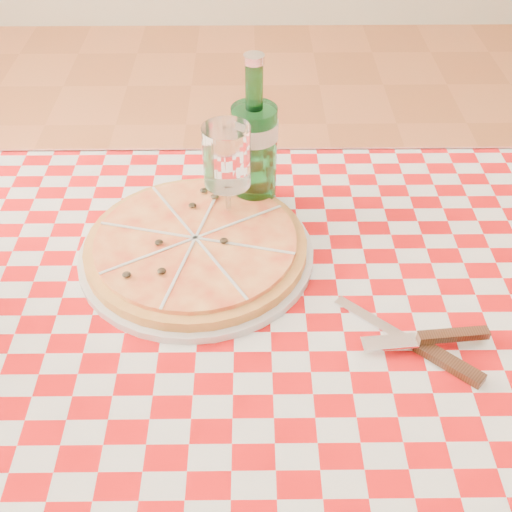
% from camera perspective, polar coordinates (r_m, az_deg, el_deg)
% --- Properties ---
extents(dining_table, '(1.20, 0.80, 0.75)m').
position_cam_1_polar(dining_table, '(1.02, 1.18, -8.97)').
color(dining_table, brown).
rests_on(dining_table, ground).
extents(tablecloth, '(1.30, 0.90, 0.01)m').
position_cam_1_polar(tablecloth, '(0.95, 1.26, -5.31)').
color(tablecloth, '#A90A0B').
rests_on(tablecloth, dining_table).
extents(pizza_plate, '(0.46, 0.46, 0.05)m').
position_cam_1_polar(pizza_plate, '(1.02, -5.35, 0.97)').
color(pizza_plate, '#BD863F').
rests_on(pizza_plate, tablecloth).
extents(water_bottle, '(0.08, 0.08, 0.28)m').
position_cam_1_polar(water_bottle, '(1.06, -0.16, 10.51)').
color(water_bottle, '#186226').
rests_on(water_bottle, tablecloth).
extents(wine_glass, '(0.08, 0.08, 0.19)m').
position_cam_1_polar(wine_glass, '(1.03, -2.54, 6.70)').
color(wine_glass, white).
rests_on(wine_glass, tablecloth).
extents(cutlery, '(0.30, 0.27, 0.03)m').
position_cam_1_polar(cutlery, '(0.92, 14.18, -7.31)').
color(cutlery, silver).
rests_on(cutlery, tablecloth).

